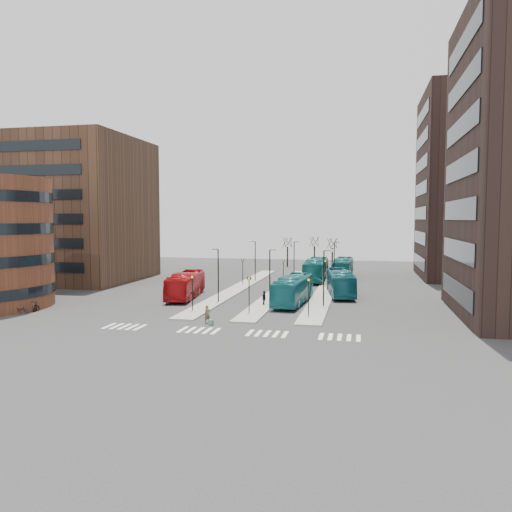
% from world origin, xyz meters
% --- Properties ---
extents(ground, '(160.00, 160.00, 0.00)m').
position_xyz_m(ground, '(0.00, 0.00, 0.00)').
color(ground, '#2A2A2C').
rests_on(ground, ground).
extents(island_left, '(2.50, 45.00, 0.15)m').
position_xyz_m(island_left, '(-4.00, 30.00, 0.07)').
color(island_left, gray).
rests_on(island_left, ground).
extents(island_mid, '(2.50, 45.00, 0.15)m').
position_xyz_m(island_mid, '(2.00, 30.00, 0.07)').
color(island_mid, gray).
rests_on(island_mid, ground).
extents(island_right, '(2.50, 45.00, 0.15)m').
position_xyz_m(island_right, '(8.00, 30.00, 0.07)').
color(island_right, gray).
rests_on(island_right, ground).
extents(suitcase, '(0.47, 0.42, 0.49)m').
position_xyz_m(suitcase, '(-0.61, 6.17, 0.25)').
color(suitcase, navy).
rests_on(suitcase, ground).
extents(red_bus, '(3.98, 11.41, 3.11)m').
position_xyz_m(red_bus, '(-8.31, 20.62, 1.56)').
color(red_bus, '#A70C0F').
rests_on(red_bus, ground).
extents(teal_bus_a, '(3.43, 11.61, 3.19)m').
position_xyz_m(teal_bus_a, '(5.07, 19.18, 1.60)').
color(teal_bus_a, '#15646B').
rests_on(teal_bus_a, ground).
extents(teal_bus_b, '(2.96, 12.49, 3.48)m').
position_xyz_m(teal_bus_b, '(5.69, 40.48, 1.74)').
color(teal_bus_b, '#136361').
rests_on(teal_bus_b, ground).
extents(teal_bus_c, '(4.28, 11.68, 3.18)m').
position_xyz_m(teal_bus_c, '(10.04, 26.62, 1.59)').
color(teal_bus_c, '#145965').
rests_on(teal_bus_c, ground).
extents(teal_bus_d, '(3.10, 11.56, 3.19)m').
position_xyz_m(teal_bus_d, '(9.57, 45.86, 1.60)').
color(teal_bus_d, '#146465').
rests_on(teal_bus_d, ground).
extents(traveller, '(0.72, 0.70, 1.66)m').
position_xyz_m(traveller, '(-1.21, 6.99, 0.83)').
color(traveller, brown).
rests_on(traveller, ground).
extents(commuter_a, '(0.86, 0.69, 1.69)m').
position_xyz_m(commuter_a, '(-8.49, 15.27, 0.85)').
color(commuter_a, black).
rests_on(commuter_a, ground).
extents(commuter_b, '(0.53, 1.03, 1.68)m').
position_xyz_m(commuter_b, '(2.14, 17.04, 0.84)').
color(commuter_b, black).
rests_on(commuter_b, ground).
extents(commuter_c, '(1.00, 1.15, 1.54)m').
position_xyz_m(commuter_c, '(4.49, 18.01, 0.77)').
color(commuter_c, black).
rests_on(commuter_c, ground).
extents(bicycle_near, '(1.70, 0.98, 0.85)m').
position_xyz_m(bicycle_near, '(-21.00, 7.02, 0.42)').
color(bicycle_near, gray).
rests_on(bicycle_near, ground).
extents(bicycle_mid, '(1.86, 0.75, 1.09)m').
position_xyz_m(bicycle_mid, '(-21.00, 8.66, 0.54)').
color(bicycle_mid, gray).
rests_on(bicycle_mid, ground).
extents(bicycle_far, '(1.97, 1.09, 0.98)m').
position_xyz_m(bicycle_far, '(-21.00, 9.16, 0.49)').
color(bicycle_far, gray).
rests_on(bicycle_far, ground).
extents(crosswalk_stripes, '(22.35, 2.40, 0.01)m').
position_xyz_m(crosswalk_stripes, '(1.75, 4.00, 0.01)').
color(crosswalk_stripes, silver).
rests_on(crosswalk_stripes, ground).
extents(office_block, '(25.00, 20.12, 22.00)m').
position_xyz_m(office_block, '(-34.00, 33.98, 11.00)').
color(office_block, '#4B3222').
rests_on(office_block, ground).
extents(tower_far, '(20.12, 20.00, 30.00)m').
position_xyz_m(tower_far, '(31.98, 50.00, 15.00)').
color(tower_far, black).
rests_on(tower_far, ground).
extents(sign_poles, '(12.45, 22.12, 3.65)m').
position_xyz_m(sign_poles, '(1.60, 23.00, 2.41)').
color(sign_poles, black).
rests_on(sign_poles, ground).
extents(lamp_posts, '(14.04, 20.24, 6.12)m').
position_xyz_m(lamp_posts, '(2.64, 28.00, 3.58)').
color(lamp_posts, black).
rests_on(lamp_posts, ground).
extents(bare_trees, '(10.97, 8.14, 5.90)m').
position_xyz_m(bare_trees, '(2.67, 62.67, 2.72)').
color(bare_trees, black).
rests_on(bare_trees, ground).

